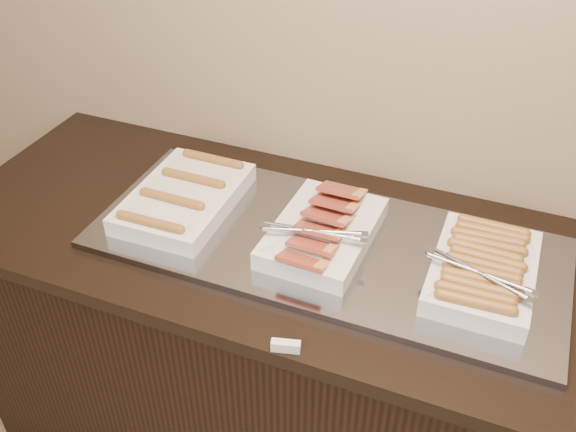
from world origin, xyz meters
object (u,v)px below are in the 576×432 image
object	(u,v)px
dish_left	(185,197)
dish_center	(323,231)
warming_tray	(325,244)
dish_right	(483,270)
counter	(313,359)

from	to	relation	value
dish_left	dish_center	bearing A→B (deg)	-1.41
warming_tray	dish_center	distance (m)	0.04
dish_center	dish_right	distance (m)	0.40
dish_left	warming_tray	bearing A→B (deg)	-0.81
counter	dish_right	size ratio (longest dim) A/B	5.89
dish_left	dish_center	distance (m)	0.40
counter	dish_right	bearing A→B (deg)	-0.53
counter	warming_tray	world-z (taller)	warming_tray
counter	dish_left	world-z (taller)	dish_left
dish_right	counter	bearing A→B (deg)	179.41
dish_right	dish_left	bearing A→B (deg)	179.67
counter	dish_left	size ratio (longest dim) A/B	5.30
counter	dish_left	bearing A→B (deg)	-180.00
counter	warming_tray	bearing A→B (deg)	0.00
dish_center	dish_right	xyz separation A→B (m)	(0.40, 0.00, 0.00)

